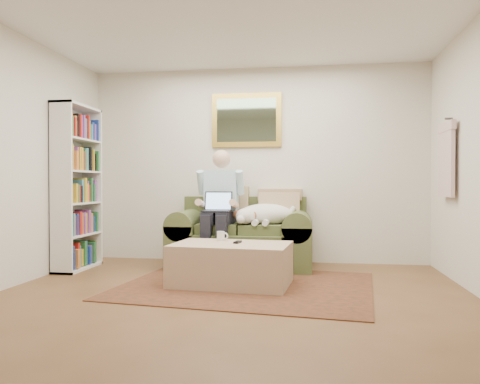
% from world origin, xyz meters
% --- Properties ---
extents(room_shell, '(4.51, 5.00, 2.61)m').
position_xyz_m(room_shell, '(0.00, 0.35, 1.30)').
color(room_shell, brown).
rests_on(room_shell, ground).
extents(rug, '(2.70, 2.26, 0.01)m').
position_xyz_m(rug, '(0.08, 0.94, 0.01)').
color(rug, '#352415').
rests_on(rug, room_shell).
extents(sofa, '(1.75, 0.89, 1.05)m').
position_xyz_m(sofa, '(-0.13, 2.02, 0.30)').
color(sofa, '#49512B').
rests_on(sofa, room_shell).
extents(seated_man, '(0.58, 0.82, 1.47)m').
position_xyz_m(seated_man, '(-0.39, 1.86, 0.74)').
color(seated_man, '#8CC9D8').
rests_on(seated_man, sofa).
extents(laptop, '(0.34, 0.27, 0.25)m').
position_xyz_m(laptop, '(-0.39, 1.80, 0.77)').
color(laptop, black).
rests_on(laptop, seated_man).
extents(sleeping_dog, '(0.72, 0.45, 0.27)m').
position_xyz_m(sleeping_dog, '(0.19, 1.94, 0.67)').
color(sleeping_dog, white).
rests_on(sleeping_dog, sofa).
extents(ottoman, '(1.24, 0.86, 0.43)m').
position_xyz_m(ottoman, '(-0.08, 0.96, 0.21)').
color(ottoman, '#CFAA8A').
rests_on(ottoman, room_shell).
extents(coffee_mug, '(0.08, 0.08, 0.10)m').
position_xyz_m(coffee_mug, '(-0.23, 1.19, 0.48)').
color(coffee_mug, white).
rests_on(coffee_mug, ottoman).
extents(tv_remote, '(0.07, 0.16, 0.02)m').
position_xyz_m(tv_remote, '(-0.02, 1.00, 0.44)').
color(tv_remote, black).
rests_on(tv_remote, ottoman).
extents(bookshelf, '(0.28, 0.80, 2.00)m').
position_xyz_m(bookshelf, '(-2.10, 1.60, 1.00)').
color(bookshelf, white).
rests_on(bookshelf, room_shell).
extents(wall_mirror, '(0.94, 0.04, 0.72)m').
position_xyz_m(wall_mirror, '(-0.13, 2.47, 1.90)').
color(wall_mirror, gold).
rests_on(wall_mirror, room_shell).
extents(hanging_shirt, '(0.06, 0.52, 0.90)m').
position_xyz_m(hanging_shirt, '(2.19, 1.60, 1.35)').
color(hanging_shirt, beige).
rests_on(hanging_shirt, room_shell).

